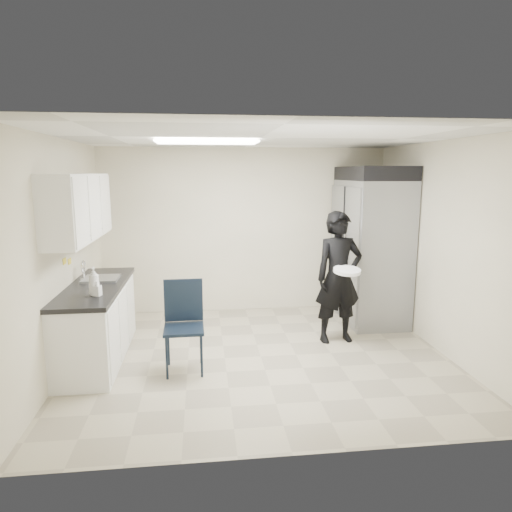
{
  "coord_description": "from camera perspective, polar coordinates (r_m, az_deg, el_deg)",
  "views": [
    {
      "loc": [
        -0.68,
        -5.21,
        2.22
      ],
      "look_at": [
        -0.03,
        0.2,
        1.21
      ],
      "focal_mm": 32.0,
      "sensor_mm": 36.0,
      "label": 1
    }
  ],
  "objects": [
    {
      "name": "countertop",
      "position": [
        5.72,
        -19.48,
        -3.66
      ],
      "size": [
        0.64,
        1.95,
        0.05
      ],
      "primitive_type": "cube",
      "color": "black",
      "rests_on": "lower_counter"
    },
    {
      "name": "right_wall",
      "position": [
        6.05,
        22.25,
        0.93
      ],
      "size": [
        0.0,
        4.0,
        4.0
      ],
      "primitive_type": "plane",
      "rotation": [
        1.57,
        0.0,
        -1.57
      ],
      "color": "beige",
      "rests_on": "floor"
    },
    {
      "name": "floor",
      "position": [
        5.71,
        0.59,
        -12.44
      ],
      "size": [
        4.5,
        4.5,
        0.0
      ],
      "primitive_type": "plane",
      "color": "tan",
      "rests_on": "ground"
    },
    {
      "name": "notice_sticker_right",
      "position": [
        5.82,
        -22.27,
        -0.62
      ],
      "size": [
        0.0,
        0.12,
        0.07
      ],
      "primitive_type": "cube",
      "color": "yellow",
      "rests_on": "left_wall"
    },
    {
      "name": "notice_sticker_left",
      "position": [
        5.63,
        -22.82,
        -0.6
      ],
      "size": [
        0.0,
        0.12,
        0.07
      ],
      "primitive_type": "cube",
      "color": "yellow",
      "rests_on": "left_wall"
    },
    {
      "name": "towel_dispenser",
      "position": [
        6.75,
        -19.34,
        4.76
      ],
      "size": [
        0.22,
        0.3,
        0.35
      ],
      "primitive_type": "cube",
      "color": "black",
      "rests_on": "left_wall"
    },
    {
      "name": "faucet",
      "position": [
        5.97,
        -20.73,
        -1.83
      ],
      "size": [
        0.02,
        0.02,
        0.24
      ],
      "primitive_type": "cylinder",
      "color": "silver",
      "rests_on": "countertop"
    },
    {
      "name": "sink",
      "position": [
        5.95,
        -18.77,
        -3.22
      ],
      "size": [
        0.42,
        0.4,
        0.14
      ],
      "primitive_type": "cube",
      "color": "gray",
      "rests_on": "countertop"
    },
    {
      "name": "man_tuxedo",
      "position": [
        6.06,
        10.28,
        -2.65
      ],
      "size": [
        0.68,
        0.49,
        1.73
      ],
      "primitive_type": "imported",
      "rotation": [
        0.0,
        0.0,
        0.12
      ],
      "color": "black",
      "rests_on": "floor"
    },
    {
      "name": "left_wall",
      "position": [
        5.52,
        -23.22,
        0.01
      ],
      "size": [
        0.0,
        4.0,
        4.0
      ],
      "primitive_type": "plane",
      "rotation": [
        1.57,
        0.0,
        1.57
      ],
      "color": "beige",
      "rests_on": "floor"
    },
    {
      "name": "commercial_fridge",
      "position": [
        7.05,
        14.14,
        0.58
      ],
      "size": [
        0.8,
        1.35,
        2.1
      ],
      "primitive_type": "cube",
      "color": "gray",
      "rests_on": "floor"
    },
    {
      "name": "folding_chair",
      "position": [
        5.21,
        -9.0,
        -9.01
      ],
      "size": [
        0.45,
        0.45,
        0.99
      ],
      "primitive_type": "cube",
      "rotation": [
        0.0,
        0.0,
        0.02
      ],
      "color": "black",
      "rests_on": "floor"
    },
    {
      "name": "soap_bottle_a",
      "position": [
        5.21,
        -19.6,
        -2.96
      ],
      "size": [
        0.12,
        0.12,
        0.31
      ],
      "primitive_type": "imported",
      "rotation": [
        0.0,
        0.0,
        0.02
      ],
      "color": "silver",
      "rests_on": "countertop"
    },
    {
      "name": "back_wall",
      "position": [
        7.3,
        -1.42,
        3.21
      ],
      "size": [
        4.5,
        0.0,
        4.5
      ],
      "primitive_type": "plane",
      "rotation": [
        1.57,
        0.0,
        0.0
      ],
      "color": "beige",
      "rests_on": "floor"
    },
    {
      "name": "bucket_lid",
      "position": [
        5.8,
        11.32,
        -1.8
      ],
      "size": [
        0.38,
        0.38,
        0.04
      ],
      "primitive_type": "cylinder",
      "rotation": [
        0.0,
        0.0,
        0.12
      ],
      "color": "silver",
      "rests_on": "man_tuxedo"
    },
    {
      "name": "ceiling_panel",
      "position": [
        5.63,
        -6.16,
        13.96
      ],
      "size": [
        1.2,
        0.6,
        0.02
      ],
      "primitive_type": "cube",
      "color": "white",
      "rests_on": "ceiling"
    },
    {
      "name": "upper_cabinets",
      "position": [
        5.6,
        -21.31,
        5.71
      ],
      "size": [
        0.35,
        1.8,
        0.75
      ],
      "primitive_type": "cube",
      "color": "silver",
      "rests_on": "left_wall"
    },
    {
      "name": "lower_counter",
      "position": [
        5.84,
        -19.21,
        -7.99
      ],
      "size": [
        0.6,
        1.9,
        0.86
      ],
      "primitive_type": "cube",
      "color": "silver",
      "rests_on": "floor"
    },
    {
      "name": "soap_bottle_b",
      "position": [
        5.18,
        -19.26,
        -3.82
      ],
      "size": [
        0.1,
        0.1,
        0.17
      ],
      "primitive_type": "imported",
      "rotation": [
        0.0,
        0.0,
        -0.32
      ],
      "color": "silver",
      "rests_on": "countertop"
    },
    {
      "name": "fridge_compressor",
      "position": [
        6.96,
        14.56,
        9.95
      ],
      "size": [
        0.8,
        1.35,
        0.2
      ],
      "primitive_type": "cube",
      "color": "black",
      "rests_on": "commercial_fridge"
    },
    {
      "name": "ceiling",
      "position": [
        5.27,
        0.64,
        14.59
      ],
      "size": [
        4.5,
        4.5,
        0.0
      ],
      "primitive_type": "plane",
      "rotation": [
        3.14,
        0.0,
        0.0
      ],
      "color": "white",
      "rests_on": "back_wall"
    }
  ]
}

